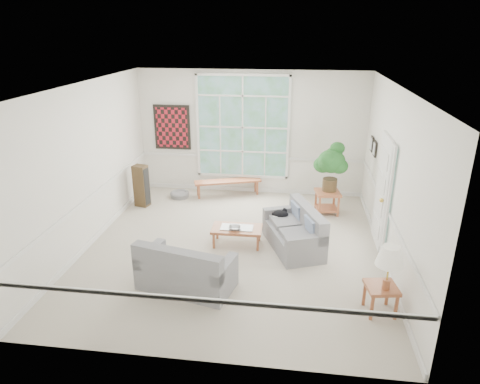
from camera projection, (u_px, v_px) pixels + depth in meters
name	position (u px, v px, depth m)	size (l,w,h in m)	color
floor	(233.00, 247.00, 8.13)	(5.50, 6.00, 0.01)	#B4AA9A
ceiling	(232.00, 86.00, 7.05)	(5.50, 6.00, 0.02)	white
wall_back	(251.00, 133.00, 10.36)	(5.50, 0.02, 3.00)	white
wall_front	(194.00, 256.00, 4.81)	(5.50, 0.02, 3.00)	white
wall_left	(86.00, 166.00, 7.92)	(0.02, 6.00, 3.00)	white
wall_right	(393.00, 179.00, 7.25)	(0.02, 6.00, 3.00)	white
window_back	(243.00, 127.00, 10.29)	(2.30, 0.08, 2.40)	white
entry_door	(381.00, 191.00, 7.97)	(0.08, 0.90, 2.10)	white
door_sidelight	(388.00, 198.00, 7.35)	(0.08, 0.26, 1.90)	white
wall_art	(172.00, 127.00, 10.52)	(0.90, 0.06, 1.10)	maroon
wall_frame_near	(374.00, 149.00, 8.86)	(0.04, 0.26, 0.32)	black
wall_frame_far	(371.00, 144.00, 9.23)	(0.04, 0.26, 0.32)	black
loveseat_right	(293.00, 228.00, 7.97)	(0.76, 1.47, 0.79)	gray
loveseat_front	(186.00, 265.00, 6.75)	(1.48, 0.77, 0.80)	gray
coffee_table	(237.00, 236.00, 8.16)	(0.95, 0.52, 0.35)	#9E5433
pewter_bowl	(235.00, 228.00, 8.02)	(0.28, 0.28, 0.07)	#97979C
window_bench	(228.00, 188.00, 10.57)	(1.64, 0.32, 0.38)	#9E5433
end_table	(327.00, 202.00, 9.53)	(0.52, 0.52, 0.52)	#9E5433
houseplant	(331.00, 167.00, 9.29)	(0.64, 0.64, 1.10)	#215A23
side_table	(380.00, 299.00, 6.20)	(0.43, 0.43, 0.44)	#9E5433
table_lamp	(389.00, 268.00, 5.94)	(0.39, 0.39, 0.67)	white
pet_bed	(180.00, 194.00, 10.49)	(0.46, 0.46, 0.14)	slate
floor_speaker	(141.00, 186.00, 9.85)	(0.30, 0.24, 0.98)	#44321C
cat	(280.00, 214.00, 8.39)	(0.33, 0.23, 0.15)	black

